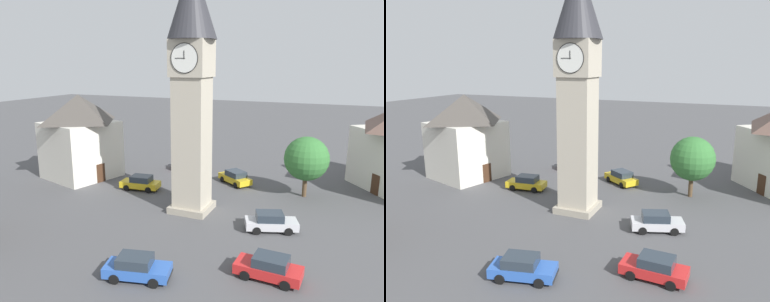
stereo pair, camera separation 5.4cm
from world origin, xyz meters
TOP-DOWN VIEW (x-y plane):
  - ground_plane at (0.00, 0.00)m, footprint 200.00×200.00m
  - clock_tower at (0.00, 0.00)m, footprint 4.17×4.17m
  - car_blue_kerb at (-8.77, 8.37)m, footprint 4.20×1.96m
  - car_silver_kerb at (-7.48, 1.47)m, footprint 4.46×3.00m
  - car_red_corner at (-1.26, 11.58)m, footprint 4.41×2.61m
  - car_white_side at (-1.39, -8.88)m, footprint 4.31×3.82m
  - car_black_far at (5.90, -12.34)m, footprint 4.44×3.43m
  - car_green_alley at (7.26, -3.09)m, footprint 4.30×2.19m
  - pedestrian at (3.41, -3.27)m, footprint 0.34×0.53m
  - tree at (-8.94, -7.76)m, footprint 4.37×4.37m
  - building_shop_left at (16.03, -4.52)m, footprint 9.01×9.10m

SIDE VIEW (x-z plane):
  - ground_plane at x=0.00m, z-range 0.00..0.00m
  - car_blue_kerb at x=-8.77m, z-range 0.00..1.53m
  - car_silver_kerb at x=-7.48m, z-range 0.00..1.53m
  - car_red_corner at x=-1.26m, z-range 0.00..1.53m
  - car_white_side at x=-1.39m, z-range 0.00..1.53m
  - car_black_far at x=5.90m, z-range 0.00..1.53m
  - car_green_alley at x=7.26m, z-range 0.00..1.53m
  - pedestrian at x=3.41m, z-range 0.16..1.86m
  - tree at x=-8.94m, z-range 0.85..6.96m
  - building_shop_left at x=16.03m, z-range 0.10..9.75m
  - clock_tower at x=0.00m, z-range 1.82..23.29m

